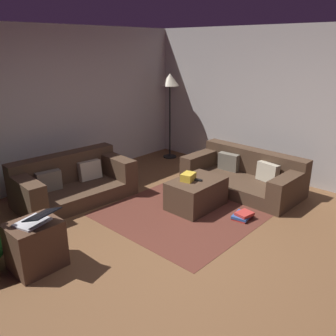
{
  "coord_description": "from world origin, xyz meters",
  "views": [
    {
      "loc": [
        -2.63,
        -2.26,
        2.29
      ],
      "look_at": [
        0.57,
        0.69,
        0.75
      ],
      "focal_mm": 37.5,
      "sensor_mm": 36.0,
      "label": 1
    }
  ],
  "objects_px": {
    "couch_right": "(245,175)",
    "tv_remote": "(197,180)",
    "book_stack": "(243,216)",
    "laptop": "(36,219)",
    "ottoman": "(196,193)",
    "side_table": "(36,245)",
    "corner_lamp": "(170,86)",
    "couch_left": "(72,183)",
    "gift_box": "(188,177)"
  },
  "relations": [
    {
      "from": "laptop",
      "to": "book_stack",
      "type": "relative_size",
      "value": 1.48
    },
    {
      "from": "tv_remote",
      "to": "book_stack",
      "type": "height_order",
      "value": "tv_remote"
    },
    {
      "from": "couch_right",
      "to": "couch_left",
      "type": "bearing_deg",
      "value": 52.87
    },
    {
      "from": "ottoman",
      "to": "gift_box",
      "type": "xyz_separation_m",
      "value": [
        -0.1,
        0.08,
        0.27
      ]
    },
    {
      "from": "side_table",
      "to": "tv_remote",
      "type": "bearing_deg",
      "value": -8.38
    },
    {
      "from": "couch_right",
      "to": "book_stack",
      "type": "distance_m",
      "value": 1.14
    },
    {
      "from": "ottoman",
      "to": "tv_remote",
      "type": "xyz_separation_m",
      "value": [
        -0.02,
        -0.01,
        0.22
      ]
    },
    {
      "from": "couch_right",
      "to": "tv_remote",
      "type": "relative_size",
      "value": 11.93
    },
    {
      "from": "side_table",
      "to": "ottoman",
      "type": "bearing_deg",
      "value": -8.07
    },
    {
      "from": "couch_right",
      "to": "book_stack",
      "type": "xyz_separation_m",
      "value": [
        -0.97,
        -0.57,
        -0.19
      ]
    },
    {
      "from": "book_stack",
      "to": "couch_right",
      "type": "bearing_deg",
      "value": 30.36
    },
    {
      "from": "gift_box",
      "to": "corner_lamp",
      "type": "xyz_separation_m",
      "value": [
        1.63,
        1.85,
        1.01
      ]
    },
    {
      "from": "ottoman",
      "to": "tv_remote",
      "type": "bearing_deg",
      "value": -146.61
    },
    {
      "from": "gift_box",
      "to": "book_stack",
      "type": "height_order",
      "value": "gift_box"
    },
    {
      "from": "corner_lamp",
      "to": "ottoman",
      "type": "bearing_deg",
      "value": -128.52
    },
    {
      "from": "laptop",
      "to": "gift_box",
      "type": "bearing_deg",
      "value": -4.89
    },
    {
      "from": "ottoman",
      "to": "laptop",
      "type": "distance_m",
      "value": 2.38
    },
    {
      "from": "ottoman",
      "to": "gift_box",
      "type": "relative_size",
      "value": 3.93
    },
    {
      "from": "couch_left",
      "to": "couch_right",
      "type": "xyz_separation_m",
      "value": [
        2.18,
        -1.75,
        -0.03
      ]
    },
    {
      "from": "tv_remote",
      "to": "corner_lamp",
      "type": "distance_m",
      "value": 2.7
    },
    {
      "from": "side_table",
      "to": "laptop",
      "type": "height_order",
      "value": "laptop"
    },
    {
      "from": "laptop",
      "to": "book_stack",
      "type": "xyz_separation_m",
      "value": [
        2.47,
        -0.99,
        -0.55
      ]
    },
    {
      "from": "tv_remote",
      "to": "laptop",
      "type": "bearing_deg",
      "value": 154.77
    },
    {
      "from": "ottoman",
      "to": "gift_box",
      "type": "distance_m",
      "value": 0.3
    },
    {
      "from": "book_stack",
      "to": "corner_lamp",
      "type": "distance_m",
      "value": 3.32
    },
    {
      "from": "couch_left",
      "to": "gift_box",
      "type": "relative_size",
      "value": 8.39
    },
    {
      "from": "tv_remote",
      "to": "couch_right",
      "type": "bearing_deg",
      "value": -25.42
    },
    {
      "from": "laptop",
      "to": "corner_lamp",
      "type": "xyz_separation_m",
      "value": [
        3.86,
        1.66,
        0.9
      ]
    },
    {
      "from": "laptop",
      "to": "side_table",
      "type": "bearing_deg",
      "value": 104.38
    },
    {
      "from": "couch_left",
      "to": "book_stack",
      "type": "height_order",
      "value": "couch_left"
    },
    {
      "from": "tv_remote",
      "to": "side_table",
      "type": "distance_m",
      "value": 2.36
    },
    {
      "from": "couch_left",
      "to": "side_table",
      "type": "height_order",
      "value": "couch_left"
    },
    {
      "from": "book_stack",
      "to": "side_table",
      "type": "bearing_deg",
      "value": 157.07
    },
    {
      "from": "couch_left",
      "to": "gift_box",
      "type": "bearing_deg",
      "value": 127.12
    },
    {
      "from": "corner_lamp",
      "to": "couch_left",
      "type": "bearing_deg",
      "value": -172.84
    },
    {
      "from": "couch_left",
      "to": "gift_box",
      "type": "distance_m",
      "value": 1.82
    },
    {
      "from": "tv_remote",
      "to": "book_stack",
      "type": "distance_m",
      "value": 0.82
    },
    {
      "from": "gift_box",
      "to": "corner_lamp",
      "type": "bearing_deg",
      "value": 48.54
    },
    {
      "from": "couch_right",
      "to": "book_stack",
      "type": "bearing_deg",
      "value": 121.98
    },
    {
      "from": "ottoman",
      "to": "gift_box",
      "type": "height_order",
      "value": "gift_box"
    },
    {
      "from": "corner_lamp",
      "to": "tv_remote",
      "type": "bearing_deg",
      "value": -128.65
    },
    {
      "from": "book_stack",
      "to": "laptop",
      "type": "bearing_deg",
      "value": 158.14
    },
    {
      "from": "couch_left",
      "to": "corner_lamp",
      "type": "bearing_deg",
      "value": -168.57
    },
    {
      "from": "tv_remote",
      "to": "corner_lamp",
      "type": "relative_size",
      "value": 0.09
    },
    {
      "from": "couch_right",
      "to": "tv_remote",
      "type": "distance_m",
      "value": 1.15
    },
    {
      "from": "laptop",
      "to": "tv_remote",
      "type": "bearing_deg",
      "value": -6.97
    },
    {
      "from": "tv_remote",
      "to": "corner_lamp",
      "type": "height_order",
      "value": "corner_lamp"
    },
    {
      "from": "ottoman",
      "to": "laptop",
      "type": "height_order",
      "value": "laptop"
    },
    {
      "from": "tv_remote",
      "to": "side_table",
      "type": "height_order",
      "value": "side_table"
    },
    {
      "from": "gift_box",
      "to": "side_table",
      "type": "bearing_deg",
      "value": 173.62
    }
  ]
}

